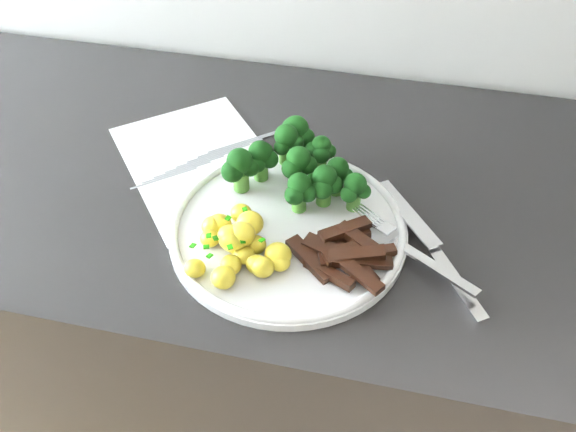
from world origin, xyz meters
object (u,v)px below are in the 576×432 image
Objects in this scene: broccoli at (297,162)px; plate at (288,228)px; beef_strips at (345,254)px; potatoes at (240,244)px; counter at (284,352)px; fork at (416,252)px; recipe_paper at (201,162)px; knife at (440,262)px.

plate is at bearing -86.12° from broccoli.
potatoes is at bearing -171.79° from beef_strips.
counter is 17.63× the size of potatoes.
fork is at bearing -30.34° from counter.
potatoes is (0.11, -0.17, 0.03)m from recipe_paper.
knife is (0.20, -0.02, 0.00)m from plate.
recipe_paper is 0.19m from plate.
fork reaches higher than recipe_paper.
potatoes is at bearing -106.40° from broccoli.
recipe_paper is at bearing 144.91° from plate.
knife is at bearing -19.74° from recipe_paper.
knife reaches higher than plate.
potatoes is 0.99× the size of beef_strips.
knife is at bearing 11.73° from beef_strips.
recipe_paper is 0.28m from beef_strips.
potatoes is (-0.02, -0.16, 0.48)m from counter.
plate is 0.09m from broccoli.
recipe_paper is 1.61× the size of knife.
potatoes reaches higher than fork.
plate is at bearing 175.26° from knife.
plate is 2.24× the size of beef_strips.
broccoli is 0.20m from fork.
beef_strips is 0.65× the size of knife.
counter is at bearing 84.16° from potatoes.
broccoli is at bearing 154.06° from knife.
broccoli reaches higher than potatoes.
broccoli is at bearing 149.92° from fork.
potatoes is 0.25m from knife.
plate is 0.09m from beef_strips.
fork is (0.08, 0.02, -0.00)m from beef_strips.
potatoes is at bearing -168.76° from fork.
fork is (0.21, 0.04, -0.01)m from potatoes.
fork is 0.76× the size of knife.
potatoes is at bearing -95.84° from counter.
recipe_paper is 0.16m from broccoli.
potatoes is at bearing -56.86° from recipe_paper.
counter is 7.78× the size of plate.
knife is at bearing -25.94° from broccoli.
counter is 14.72× the size of fork.
beef_strips is (0.09, -0.12, -0.03)m from broccoli.
fork is at bearing -30.08° from broccoli.
potatoes reaches higher than plate.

